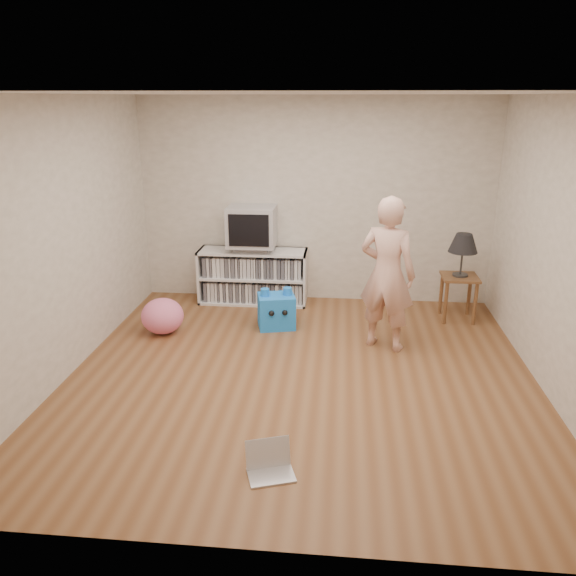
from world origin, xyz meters
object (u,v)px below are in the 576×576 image
(dvd_deck, at_px, (253,248))
(media_unit, at_px, (253,276))
(crt_tv, at_px, (252,226))
(laptop, at_px, (270,464))
(person, at_px, (387,274))
(plush_blue, at_px, (276,311))
(table_lamp, at_px, (463,244))
(side_table, at_px, (459,287))
(plush_pink, at_px, (163,316))

(dvd_deck, bearing_deg, media_unit, 90.00)
(crt_tv, xyz_separation_m, laptop, (0.67, -3.52, -0.96))
(media_unit, relative_size, person, 0.85)
(plush_blue, bearing_deg, table_lamp, -1.46)
(media_unit, distance_m, side_table, 2.59)
(crt_tv, bearing_deg, plush_blue, -64.11)
(media_unit, distance_m, laptop, 3.61)
(side_table, distance_m, plush_pink, 3.52)
(media_unit, xyz_separation_m, dvd_deck, (0.00, -0.02, 0.39))
(media_unit, height_order, dvd_deck, dvd_deck)
(side_table, relative_size, laptop, 1.40)
(table_lamp, xyz_separation_m, plush_blue, (-2.15, -0.47, -0.74))
(side_table, xyz_separation_m, table_lamp, (-0.00, 0.00, 0.53))
(plush_pink, bearing_deg, plush_blue, 12.87)
(side_table, xyz_separation_m, person, (-0.94, -0.89, 0.41))
(media_unit, distance_m, person, 2.12)
(media_unit, xyz_separation_m, side_table, (2.56, -0.39, 0.07))
(media_unit, bearing_deg, person, -38.23)
(side_table, bearing_deg, person, -136.42)
(plush_pink, bearing_deg, crt_tv, 52.26)
(person, distance_m, plush_blue, 1.43)
(side_table, relative_size, person, 0.33)
(crt_tv, height_order, plush_blue, crt_tv)
(crt_tv, bearing_deg, person, -37.81)
(dvd_deck, distance_m, plush_pink, 1.52)
(dvd_deck, bearing_deg, crt_tv, -90.00)
(dvd_deck, distance_m, table_lamp, 2.59)
(media_unit, relative_size, dvd_deck, 3.11)
(media_unit, xyz_separation_m, plush_blue, (0.40, -0.85, -0.15))
(table_lamp, bearing_deg, plush_blue, -167.76)
(dvd_deck, bearing_deg, side_table, -8.23)
(laptop, xyz_separation_m, plush_blue, (-0.26, 2.68, 0.14))
(dvd_deck, relative_size, person, 0.27)
(crt_tv, relative_size, plush_blue, 1.25)
(laptop, bearing_deg, table_lamp, 40.50)
(person, distance_m, laptop, 2.57)
(media_unit, bearing_deg, plush_pink, -127.27)
(crt_tv, distance_m, plush_pink, 1.64)
(plush_blue, distance_m, plush_pink, 1.31)
(laptop, relative_size, plush_blue, 0.82)
(side_table, bearing_deg, table_lamp, 180.00)
(dvd_deck, xyz_separation_m, table_lamp, (2.56, -0.37, 0.21))
(table_lamp, bearing_deg, laptop, -120.95)
(table_lamp, relative_size, person, 0.31)
(dvd_deck, distance_m, crt_tv, 0.29)
(dvd_deck, bearing_deg, plush_pink, -127.65)
(laptop, height_order, plush_blue, plush_blue)
(side_table, bearing_deg, crt_tv, 171.84)
(dvd_deck, xyz_separation_m, plush_pink, (-0.87, -1.13, -0.53))
(media_unit, distance_m, plush_pink, 1.45)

